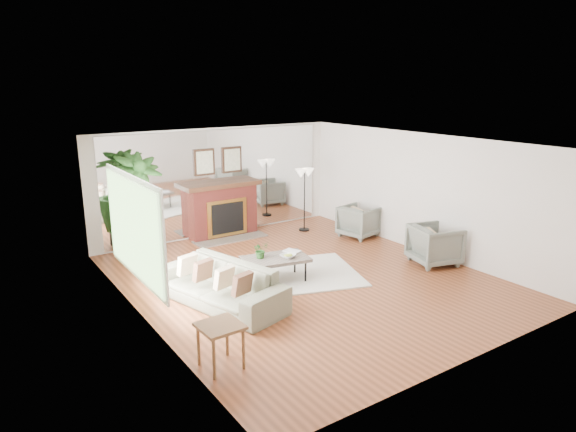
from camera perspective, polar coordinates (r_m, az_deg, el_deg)
ground at (r=9.51m, az=1.95°, el=-6.98°), size 7.00×7.00×0.00m
wall_left at (r=7.81m, az=-16.06°, el=-2.73°), size 0.02×7.00×2.50m
wall_right at (r=11.10m, az=14.62°, el=2.48°), size 0.02×7.00×2.50m
wall_back at (r=12.05m, az=-7.80°, el=3.76°), size 6.00×0.02×2.50m
mirror_panel at (r=12.03m, az=-7.76°, el=3.75°), size 5.40×0.04×2.40m
window_panel at (r=8.16m, az=-16.79°, el=-1.31°), size 0.04×2.40×1.50m
fireplace at (r=11.97m, az=-7.21°, el=0.82°), size 1.85×0.83×2.05m
area_rug at (r=9.64m, az=-0.03°, el=-6.58°), size 3.04×2.57×0.03m
coffee_table at (r=9.21m, az=-1.41°, el=-4.86°), size 1.27×0.89×0.47m
sofa at (r=8.43m, az=-7.62°, el=-7.55°), size 1.51×2.49×0.68m
armchair_back at (r=12.04m, az=7.89°, el=-0.57°), size 0.94×0.93×0.73m
armchair_front at (r=10.55m, az=16.01°, el=-3.07°), size 1.06×1.05×0.79m
side_table at (r=6.61m, az=-7.54°, el=-12.60°), size 0.54×0.54×0.59m
potted_ficus at (r=10.75m, az=-16.37°, el=1.38°), size 1.10×1.10×2.14m
floor_lamp at (r=12.21m, az=1.86°, el=4.25°), size 0.49×0.27×1.52m
tabletop_plant at (r=9.14m, az=-3.07°, el=-3.78°), size 0.28×0.24×0.30m
fruit_bowl at (r=9.18m, az=-0.01°, el=-4.46°), size 0.33×0.33×0.07m
book at (r=9.42m, az=0.06°, el=-4.10°), size 0.30×0.35×0.02m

